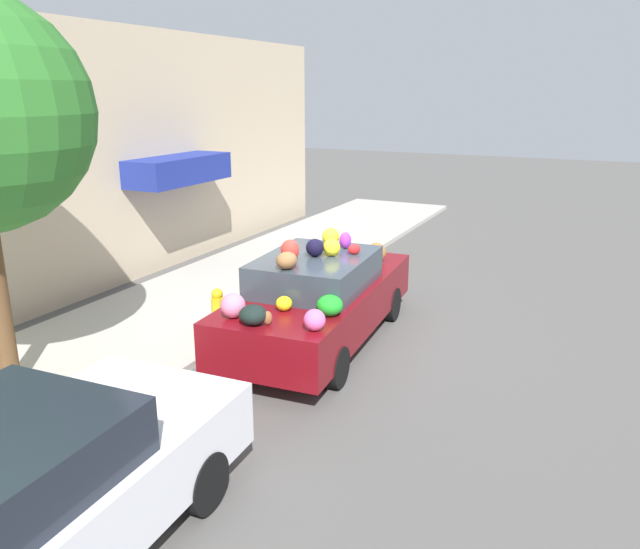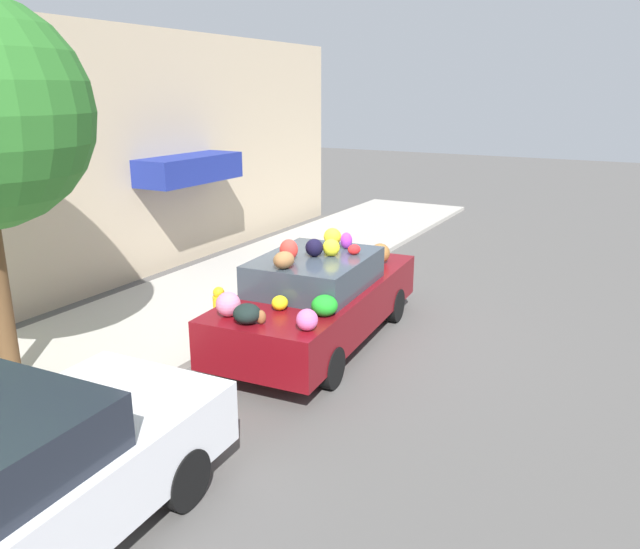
{
  "view_description": "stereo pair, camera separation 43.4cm",
  "coord_description": "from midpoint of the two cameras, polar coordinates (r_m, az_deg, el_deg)",
  "views": [
    {
      "loc": [
        -8.13,
        -4.02,
        3.78
      ],
      "look_at": [
        0.0,
        -0.08,
        1.09
      ],
      "focal_mm": 35.0,
      "sensor_mm": 36.0,
      "label": 1
    },
    {
      "loc": [
        -7.93,
        -4.41,
        3.78
      ],
      "look_at": [
        0.0,
        -0.08,
        1.09
      ],
      "focal_mm": 35.0,
      "sensor_mm": 36.0,
      "label": 2
    }
  ],
  "objects": [
    {
      "name": "sidewalk_curb",
      "position": [
        11.23,
        -11.41,
        -3.17
      ],
      "size": [
        24.0,
        3.2,
        0.1
      ],
      "color": "#B2ADA3",
      "rests_on": "ground"
    },
    {
      "name": "fire_hydrant",
      "position": [
        9.99,
        -7.95,
        -3.09
      ],
      "size": [
        0.2,
        0.2,
        0.7
      ],
      "color": "gold",
      "rests_on": "sidewalk_curb"
    },
    {
      "name": "art_car",
      "position": [
        9.48,
        1.18,
        -2.1
      ],
      "size": [
        4.47,
        2.0,
        1.73
      ],
      "rotation": [
        0.0,
        0.0,
        0.07
      ],
      "color": "maroon",
      "rests_on": "ground"
    },
    {
      "name": "building_facade",
      "position": [
        12.31,
        -19.84,
        9.5
      ],
      "size": [
        18.0,
        1.2,
        4.98
      ],
      "color": "#C6B293",
      "rests_on": "ground"
    },
    {
      "name": "ground_plane",
      "position": [
        9.83,
        0.89,
        -6.08
      ],
      "size": [
        60.0,
        60.0,
        0.0
      ],
      "primitive_type": "plane",
      "color": "#565451"
    }
  ]
}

